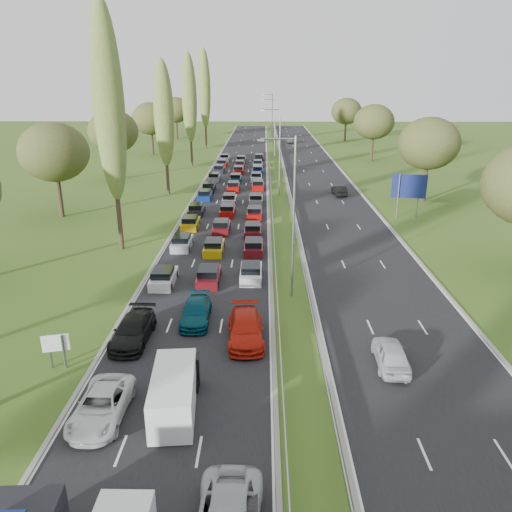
{
  "coord_description": "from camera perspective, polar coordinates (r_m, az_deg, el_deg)",
  "views": [
    {
      "loc": [
        2.33,
        8.04,
        15.66
      ],
      "look_at": [
        1.69,
        47.89,
        1.5
      ],
      "focal_mm": 35.0,
      "sensor_mm": 36.0,
      "label": 1
    }
  ],
  "objects": [
    {
      "name": "ground",
      "position": [
        73.67,
        2.61,
        7.27
      ],
      "size": [
        260.0,
        260.0,
        0.0
      ],
      "primitive_type": "plane",
      "color": "#38531A",
      "rests_on": "ground"
    },
    {
      "name": "near_carriageway",
      "position": [
        76.22,
        -2.57,
        7.68
      ],
      "size": [
        10.5,
        215.0,
        0.04
      ],
      "primitive_type": "cube",
      "color": "black",
      "rests_on": "ground"
    },
    {
      "name": "far_carriageway",
      "position": [
        76.61,
        7.65,
        7.59
      ],
      "size": [
        10.5,
        215.0,
        0.04
      ],
      "primitive_type": "cube",
      "color": "black",
      "rests_on": "ground"
    },
    {
      "name": "central_reservation",
      "position": [
        76.0,
        2.56,
        8.07
      ],
      "size": [
        2.36,
        215.0,
        0.32
      ],
      "color": "gray",
      "rests_on": "ground"
    },
    {
      "name": "lamp_columns",
      "position": [
        70.65,
        2.73,
        11.68
      ],
      "size": [
        0.18,
        140.18,
        12.0
      ],
      "color": "gray",
      "rests_on": "ground"
    },
    {
      "name": "poplar_row",
      "position": [
        61.78,
        -12.52,
        16.08
      ],
      "size": [
        2.8,
        127.8,
        22.44
      ],
      "color": "#2D2116",
      "rests_on": "ground"
    },
    {
      "name": "woodland_left",
      "position": [
        60.29,
        -23.3,
        10.4
      ],
      "size": [
        8.0,
        166.0,
        11.1
      ],
      "color": "#2D2116",
      "rests_on": "ground"
    },
    {
      "name": "woodland_right",
      "position": [
        63.0,
        21.44,
        10.97
      ],
      "size": [
        8.0,
        153.0,
        11.1
      ],
      "color": "#2D2116",
      "rests_on": "ground"
    },
    {
      "name": "traffic_queue_fill",
      "position": [
        71.43,
        -2.78,
        7.23
      ],
      "size": [
        9.09,
        69.08,
        0.8
      ],
      "color": "silver",
      "rests_on": "ground"
    },
    {
      "name": "near_car_2",
      "position": [
        26.33,
        -17.26,
        -16.02
      ],
      "size": [
        2.38,
        5.05,
        1.4
      ],
      "primitive_type": "imported",
      "rotation": [
        0.0,
        0.0,
        -0.01
      ],
      "color": "silver",
      "rests_on": "near_carriageway"
    },
    {
      "name": "near_car_3",
      "position": [
        32.62,
        -13.88,
        -8.22
      ],
      "size": [
        2.26,
        5.24,
        1.5
      ],
      "primitive_type": "imported",
      "rotation": [
        0.0,
        0.0,
        -0.03
      ],
      "color": "black",
      "rests_on": "near_carriageway"
    },
    {
      "name": "near_car_7",
      "position": [
        34.4,
        -6.88,
        -6.36
      ],
      "size": [
        2.0,
        4.74,
        1.36
      ],
      "primitive_type": "imported",
      "rotation": [
        0.0,
        0.0,
        0.02
      ],
      "color": "#053D4C",
      "rests_on": "near_carriageway"
    },
    {
      "name": "near_car_11",
      "position": [
        31.8,
        -1.19,
        -8.29
      ],
      "size": [
        2.53,
        5.56,
        1.58
      ],
      "primitive_type": "imported",
      "rotation": [
        0.0,
        0.0,
        0.06
      ],
      "color": "#B51A0B",
      "rests_on": "near_carriageway"
    },
    {
      "name": "far_car_0",
      "position": [
        30.2,
        15.19,
        -10.78
      ],
      "size": [
        1.93,
        4.39,
        1.47
      ],
      "primitive_type": "imported",
      "rotation": [
        0.0,
        0.0,
        3.1
      ],
      "color": "#B8BBC2",
      "rests_on": "far_carriageway"
    },
    {
      "name": "far_car_1",
      "position": [
        72.55,
        9.51,
        7.41
      ],
      "size": [
        1.83,
        4.4,
        1.42
      ],
      "primitive_type": "imported",
      "rotation": [
        0.0,
        0.0,
        3.22
      ],
      "color": "black",
      "rests_on": "far_carriageway"
    },
    {
      "name": "far_car_2",
      "position": [
        133.44,
        4.02,
        13.07
      ],
      "size": [
        2.42,
        4.89,
        1.33
      ],
      "primitive_type": "imported",
      "rotation": [
        0.0,
        0.0,
        3.18
      ],
      "color": "slate",
      "rests_on": "far_carriageway"
    },
    {
      "name": "white_van_rear",
      "position": [
        25.95,
        -9.3,
        -14.95
      ],
      "size": [
        2.04,
        5.2,
        2.09
      ],
      "rotation": [
        0.0,
        0.0,
        0.09
      ],
      "color": "silver",
      "rests_on": "near_carriageway"
    },
    {
      "name": "info_sign",
      "position": [
        30.85,
        -21.88,
        -9.59
      ],
      "size": [
        1.48,
        0.47,
        2.1
      ],
      "color": "gray",
      "rests_on": "ground"
    },
    {
      "name": "direction_sign",
      "position": [
        61.77,
        17.09,
        7.41
      ],
      "size": [
        3.97,
        0.71,
        5.2
      ],
      "color": "gray",
      "rests_on": "ground"
    }
  ]
}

